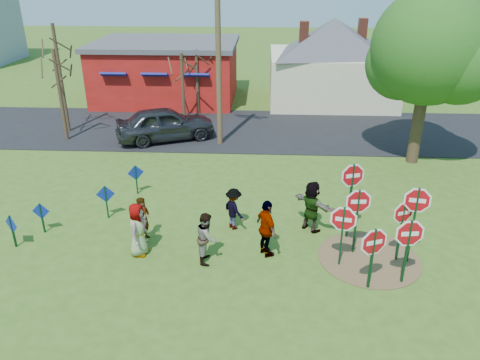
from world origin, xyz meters
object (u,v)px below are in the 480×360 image
object	(u,v)px
person_b	(144,219)
leafy_tree	(432,54)
utility_pole	(218,54)
stop_sign_a	(343,224)
stop_sign_d	(403,217)
person_a	(138,230)
stop_sign_b	(352,182)
stop_sign_c	(416,208)
suv	(166,124)

from	to	relation	value
person_b	leafy_tree	world-z (taller)	leafy_tree
utility_pole	leafy_tree	size ratio (longest dim) A/B	1.12
stop_sign_a	stop_sign_d	bearing A→B (deg)	23.37
person_a	utility_pole	distance (m)	11.03
stop_sign_a	stop_sign_b	xyz separation A→B (m)	(0.47, 1.64, 0.60)
stop_sign_a	person_b	xyz separation A→B (m)	(-6.31, 1.15, -0.67)
utility_pole	stop_sign_d	bearing A→B (deg)	-57.67
stop_sign_c	utility_pole	distance (m)	12.61
stop_sign_d	person_a	bearing A→B (deg)	157.74
stop_sign_a	suv	bearing A→B (deg)	136.98
stop_sign_c	stop_sign_d	distance (m)	0.48
person_a	leafy_tree	size ratio (longest dim) A/B	0.23
person_b	utility_pole	distance (m)	10.28
stop_sign_b	stop_sign_c	distance (m)	2.16
stop_sign_d	leafy_tree	world-z (taller)	leafy_tree
stop_sign_d	person_a	xyz separation A→B (m)	(-8.11, -0.06, -0.65)
stop_sign_a	stop_sign_b	bearing A→B (deg)	86.45
stop_sign_d	person_a	world-z (taller)	stop_sign_d
suv	utility_pole	xyz separation A→B (m)	(2.89, -0.43, 3.65)
stop_sign_a	stop_sign_b	world-z (taller)	stop_sign_b
stop_sign_a	stop_sign_c	size ratio (longest dim) A/B	0.80
stop_sign_a	suv	xyz separation A→B (m)	(-7.53, 10.99, -0.55)
stop_sign_a	stop_sign_c	xyz separation A→B (m)	(2.14, 0.27, 0.43)
stop_sign_d	utility_pole	bearing A→B (deg)	99.64
stop_sign_b	leafy_tree	world-z (taller)	leafy_tree
person_a	stop_sign_d	bearing A→B (deg)	-83.04
stop_sign_b	utility_pole	bearing A→B (deg)	103.39
person_a	utility_pole	bearing A→B (deg)	-2.59
stop_sign_b	suv	size ratio (longest dim) A/B	0.56
person_a	stop_sign_c	bearing A→B (deg)	-83.59
stop_sign_b	stop_sign_c	world-z (taller)	stop_sign_b
stop_sign_b	leafy_tree	size ratio (longest dim) A/B	0.37
person_b	leafy_tree	distance (m)	13.99
stop_sign_a	person_b	world-z (taller)	stop_sign_a
person_b	stop_sign_d	bearing A→B (deg)	-87.37
stop_sign_a	leafy_tree	world-z (taller)	leafy_tree
stop_sign_c	utility_pole	world-z (taller)	utility_pole
stop_sign_b	suv	world-z (taller)	stop_sign_b
stop_sign_d	utility_pole	world-z (taller)	utility_pole
utility_pole	stop_sign_a	bearing A→B (deg)	-66.28
stop_sign_a	stop_sign_d	world-z (taller)	stop_sign_d
stop_sign_a	stop_sign_b	distance (m)	1.81
stop_sign_b	utility_pole	xyz separation A→B (m)	(-5.12, 8.92, 2.50)
person_a	person_b	world-z (taller)	person_a
suv	person_b	bearing A→B (deg)	164.25
stop_sign_d	stop_sign_a	bearing A→B (deg)	168.10
suv	person_a	bearing A→B (deg)	163.82
stop_sign_a	stop_sign_d	size ratio (longest dim) A/B	0.99
stop_sign_d	utility_pole	size ratio (longest dim) A/B	0.25
stop_sign_d	person_b	distance (m)	8.21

